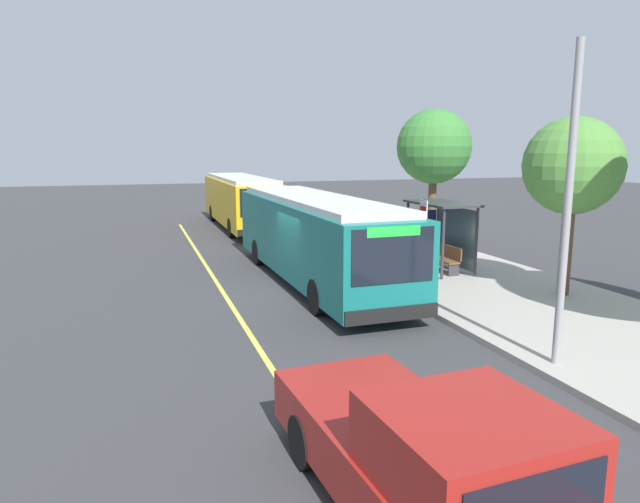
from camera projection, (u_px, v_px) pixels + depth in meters
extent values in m
plane|color=#38383A|center=(296.00, 293.00, 17.77)|extent=(120.00, 120.00, 0.00)
cube|color=#A8A399|center=(461.00, 277.00, 19.61)|extent=(44.00, 6.40, 0.15)
cube|color=#E0D64C|center=(227.00, 298.00, 17.09)|extent=(36.00, 0.14, 0.01)
cube|color=#146B66|center=(314.00, 237.00, 18.94)|extent=(11.81, 2.73, 2.40)
cube|color=silver|center=(314.00, 199.00, 18.71)|extent=(10.87, 2.46, 0.20)
cube|color=black|center=(393.00, 256.00, 13.38)|extent=(0.07, 2.17, 1.34)
cube|color=black|center=(350.00, 227.00, 19.31)|extent=(10.36, 0.20, 1.06)
cube|color=silver|center=(350.00, 263.00, 19.54)|extent=(11.18, 0.20, 0.28)
cube|color=#26D83F|center=(394.00, 232.00, 13.27)|extent=(0.05, 1.40, 0.24)
cube|color=black|center=(392.00, 314.00, 13.63)|extent=(0.12, 2.50, 0.36)
cylinder|color=black|center=(393.00, 290.00, 16.12)|extent=(1.00, 0.30, 1.00)
cylinder|color=black|center=(317.00, 297.00, 15.37)|extent=(1.00, 0.30, 1.00)
cylinder|color=black|center=(314.00, 249.00, 22.79)|extent=(1.00, 0.30, 1.00)
cylinder|color=black|center=(258.00, 252.00, 22.04)|extent=(1.00, 0.30, 1.00)
cube|color=gold|center=(240.00, 201.00, 32.42)|extent=(11.85, 2.57, 2.40)
cube|color=silver|center=(240.00, 178.00, 32.18)|extent=(10.90, 2.31, 0.20)
cube|color=black|center=(262.00, 202.00, 26.79)|extent=(0.04, 2.17, 1.34)
cube|color=black|center=(262.00, 195.00, 32.76)|extent=(10.42, 0.06, 1.06)
cube|color=black|center=(263.00, 217.00, 32.99)|extent=(11.25, 0.05, 0.28)
cube|color=#26D83F|center=(262.00, 190.00, 26.68)|extent=(0.03, 1.40, 0.24)
cube|color=black|center=(263.00, 232.00, 27.04)|extent=(0.08, 2.50, 0.36)
cylinder|color=black|center=(275.00, 226.00, 29.53)|extent=(1.00, 0.28, 1.00)
cylinder|color=black|center=(231.00, 228.00, 28.82)|extent=(1.00, 0.28, 1.00)
cylinder|color=black|center=(249.00, 212.00, 36.28)|extent=(1.00, 0.28, 1.00)
cylinder|color=black|center=(213.00, 213.00, 35.57)|extent=(1.00, 0.28, 1.00)
cube|color=maroon|center=(419.00, 468.00, 6.80)|extent=(5.51, 2.33, 0.75)
cube|color=maroon|center=(470.00, 447.00, 5.80)|extent=(2.00, 2.01, 0.80)
cylinder|color=black|center=(413.00, 419.00, 8.67)|extent=(0.77, 0.29, 0.76)
cylinder|color=black|center=(304.00, 441.00, 8.01)|extent=(0.77, 0.29, 0.76)
cylinder|color=#333338|center=(476.00, 242.00, 19.18)|extent=(0.10, 0.10, 2.40)
cylinder|color=#333338|center=(443.00, 244.00, 18.78)|extent=(0.10, 0.10, 2.40)
cylinder|color=#333338|center=(438.00, 232.00, 21.61)|extent=(0.10, 0.10, 2.40)
cylinder|color=#333338|center=(407.00, 233.00, 21.21)|extent=(0.10, 0.10, 2.40)
cube|color=#333338|center=(441.00, 203.00, 19.97)|extent=(2.90, 1.60, 0.08)
cube|color=#4C606B|center=(456.00, 237.00, 20.40)|extent=(2.47, 0.04, 2.16)
cube|color=navy|center=(423.00, 234.00, 21.42)|extent=(0.06, 1.11, 1.82)
cube|color=brown|center=(443.00, 260.00, 20.06)|extent=(1.60, 0.44, 0.06)
cube|color=brown|center=(449.00, 251.00, 20.08)|extent=(1.60, 0.05, 0.44)
cube|color=#333338|center=(433.00, 262.00, 20.77)|extent=(0.08, 0.40, 0.45)
cube|color=#333338|center=(453.00, 270.00, 19.43)|extent=(0.08, 0.40, 0.45)
cylinder|color=#333338|center=(423.00, 244.00, 17.73)|extent=(0.07, 0.07, 2.80)
cube|color=white|center=(424.00, 209.00, 17.52)|extent=(0.44, 0.03, 0.56)
cube|color=red|center=(423.00, 209.00, 17.52)|extent=(0.40, 0.01, 0.16)
cylinder|color=#282D47|center=(397.00, 254.00, 21.33)|extent=(0.14, 0.14, 0.85)
cylinder|color=#282D47|center=(393.00, 254.00, 21.28)|extent=(0.14, 0.14, 0.85)
cube|color=beige|center=(395.00, 235.00, 21.17)|extent=(0.24, 0.40, 0.62)
sphere|color=tan|center=(396.00, 224.00, 21.10)|extent=(0.22, 0.22, 0.22)
cylinder|color=brown|center=(566.00, 249.00, 16.78)|extent=(0.36, 0.36, 2.80)
sphere|color=#4C8438|center=(573.00, 166.00, 16.34)|extent=(2.85, 2.85, 2.85)
cylinder|color=brown|center=(432.00, 211.00, 25.20)|extent=(0.36, 0.36, 3.23)
sphere|color=#387A33|center=(434.00, 147.00, 24.69)|extent=(3.28, 3.28, 3.28)
cylinder|color=gray|center=(567.00, 208.00, 10.98)|extent=(0.16, 0.16, 6.40)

